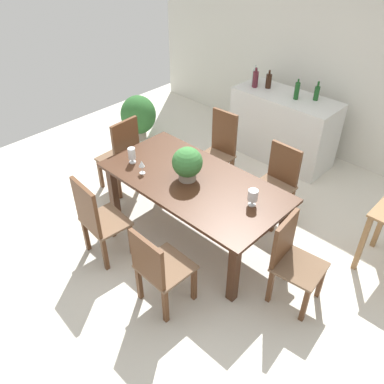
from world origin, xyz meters
name	(u,v)px	position (x,y,z in m)	size (l,w,h in m)	color
ground_plane	(202,227)	(0.00, 0.00, 0.00)	(7.04, 7.04, 0.00)	silver
back_wall	(331,65)	(0.00, 2.60, 1.30)	(6.40, 0.10, 2.60)	silver
dining_table	(193,188)	(0.00, -0.14, 0.66)	(2.04, 1.04, 0.76)	#422616
chair_far_left	(219,148)	(-0.47, 0.82, 0.55)	(0.43, 0.50, 1.03)	brown
chair_head_end	(122,153)	(-1.24, -0.14, 0.56)	(0.46, 0.45, 1.04)	brown
chair_foot_end	(291,257)	(1.26, -0.15, 0.51)	(0.47, 0.47, 0.92)	brown
chair_near_left	(96,218)	(-0.47, -1.09, 0.55)	(0.49, 0.44, 0.99)	brown
chair_far_right	(278,180)	(0.46, 0.80, 0.51)	(0.44, 0.44, 0.92)	brown
chair_near_right	(157,267)	(0.46, -1.09, 0.51)	(0.46, 0.45, 0.91)	brown
flower_centerpiece	(187,163)	(-0.06, -0.17, 0.95)	(0.32, 0.32, 0.37)	gray
crystal_vase_left	(253,196)	(0.70, -0.05, 0.87)	(0.10, 0.10, 0.18)	silver
crystal_vase_center_near	(132,154)	(-0.74, -0.37, 0.87)	(0.08, 0.08, 0.18)	silver
wine_glass	(142,164)	(-0.49, -0.43, 0.87)	(0.07, 0.07, 0.16)	silver
kitchen_counter	(283,127)	(-0.25, 1.98, 0.49)	(1.47, 0.63, 0.97)	silver
wine_bottle_clear	(297,91)	(-0.11, 1.96, 1.09)	(0.07, 0.07, 0.28)	#194C1E
wine_bottle_green	(269,81)	(-0.60, 2.02, 1.08)	(0.08, 0.08, 0.25)	black
wine_bottle_dark	(255,76)	(-0.83, 2.00, 1.08)	(0.08, 0.08, 0.27)	#B2BFB7
wine_bottle_amber	(317,93)	(0.10, 2.12, 1.07)	(0.07, 0.07, 0.26)	#194C1E
wine_bottle_tall	(255,79)	(-0.76, 1.91, 1.09)	(0.08, 0.08, 0.28)	#511E28
potted_plant_floor	(138,115)	(-2.20, 0.91, 0.39)	(0.55, 0.55, 0.71)	#9E9384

